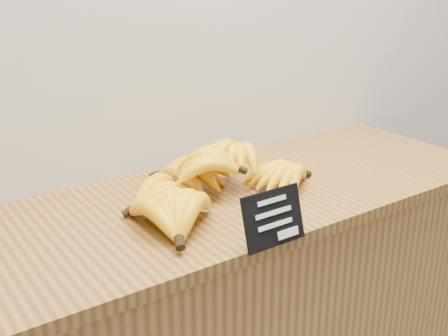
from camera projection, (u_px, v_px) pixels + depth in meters
counter_top at (212, 203)px, 1.36m from camera, size 1.58×0.54×0.03m
chalkboard_sign at (274, 218)px, 1.11m from camera, size 0.14×0.04×0.11m
banana_pile at (202, 183)px, 1.32m from camera, size 0.58×0.39×0.12m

